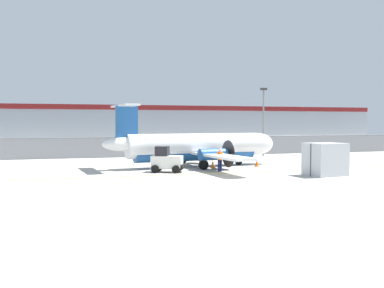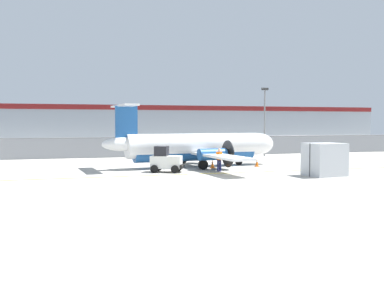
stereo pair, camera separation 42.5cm
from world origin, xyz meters
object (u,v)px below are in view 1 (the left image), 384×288
Objects in this scene: baggage_tug at (166,160)px; parked_car_2 at (189,142)px; commuter_airplane at (199,147)px; ground_crew_worker at (220,158)px; parked_car_3 at (261,143)px; traffic_cone_near_left at (257,163)px; cargo_container at (325,159)px; parked_car_0 at (50,145)px; parked_car_1 at (123,142)px; traffic_cone_near_right at (213,164)px; apron_light_pole at (263,116)px.

baggage_tug reaches higher than parked_car_2.
commuter_airplane is 6.24× the size of baggage_tug.
ground_crew_worker is at bearing -100.10° from parked_car_2.
parked_car_3 is (17.92, 21.65, 0.04)m from baggage_tug.
traffic_cone_near_left is at bearing -21.75° from commuter_airplane.
cargo_container reaches higher than ground_crew_worker.
ground_crew_worker is at bearing 121.64° from parked_car_0.
parked_car_1 is 18.56m from parked_car_3.
baggage_tug is 4.03× the size of traffic_cone_near_right.
parked_car_3 is at bearing 65.45° from apron_light_pole.
parked_car_3 is 0.59× the size of apron_light_pole.
parked_car_1 is at bearing 105.70° from traffic_cone_near_left.
baggage_tug reaches higher than parked_car_0.
traffic_cone_near_right is (-3.85, -0.09, 0.00)m from traffic_cone_near_left.
parked_car_3 is at bearing -27.84° from parked_car_2.
traffic_cone_near_left is (-1.84, 6.77, -0.79)m from cargo_container.
traffic_cone_near_left is at bearing -118.52° from apron_light_pole.
parked_car_0 and parked_car_2 have the same top height.
parked_car_0 is at bearing 115.63° from cargo_container.
baggage_tug is 3.92m from ground_crew_worker.
baggage_tug is 0.99× the size of cargo_container.
baggage_tug is 1.52× the size of ground_crew_worker.
commuter_airplane is 3.75× the size of parked_car_3.
apron_light_pole is (12.76, -16.63, 3.41)m from parked_car_1.
traffic_cone_near_left and traffic_cone_near_right have the same top height.
cargo_container is 4.09× the size of traffic_cone_near_right.
ground_crew_worker is 0.39× the size of parked_car_0.
cargo_container is at bearing -87.77° from parked_car_2.
parked_car_1 is 0.60× the size of apron_light_pole.
parked_car_3 reaches higher than traffic_cone_near_right.
cargo_container is (6.45, -8.02, -0.50)m from commuter_airplane.
commuter_airplane is at bearing -139.27° from apron_light_pole.
ground_crew_worker is 0.23× the size of apron_light_pole.
traffic_cone_near_right is at bearing 124.55° from parked_car_0.
ground_crew_worker is 0.65× the size of cargo_container.
traffic_cone_near_left is at bearing -119.63° from parked_car_3.
traffic_cone_near_left is 24.70m from parked_car_2.
baggage_tug reaches higher than traffic_cone_near_right.
traffic_cone_near_left is (4.14, 2.47, -0.64)m from ground_crew_worker.
cargo_container is 4.09× the size of traffic_cone_near_left.
traffic_cone_near_left is 11.85m from apron_light_pole.
commuter_airplane reaches higher than parked_car_0.
parked_car_1 is at bearing 169.96° from ground_crew_worker.
apron_light_pole is at bearing 125.83° from ground_crew_worker.
traffic_cone_near_right is 14.08m from apron_light_pole.
cargo_container is (5.98, -4.30, 0.15)m from ground_crew_worker.
parked_car_0 is 26.77m from parked_car_3.
ground_crew_worker is at bearing 14.67° from baggage_tug.
commuter_airplane is 13.39m from apron_light_pole.
cargo_container is 0.60× the size of parked_car_0.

